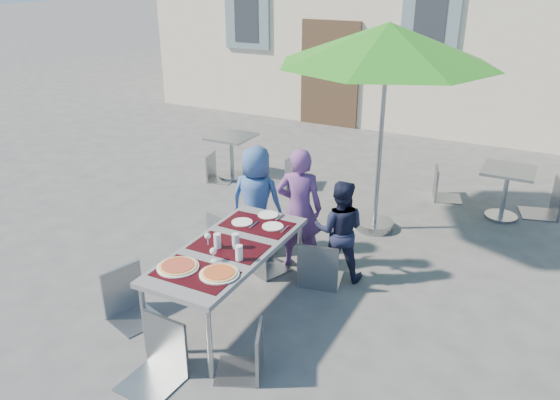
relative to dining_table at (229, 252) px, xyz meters
The scene contains 22 objects.
ground 0.85m from the dining_table, 75.44° to the right, with size 90.00×90.00×0.00m, color #454547.
dining_table is the anchor object (origin of this frame).
pizza_near_left 0.58m from the dining_table, 109.34° to the right, with size 0.37×0.37×0.03m.
pizza_near_right 0.52m from the dining_table, 66.92° to the right, with size 0.35×0.35×0.03m.
glassware 0.17m from the dining_table, 68.15° to the right, with size 0.48×0.37×0.15m.
place_settings 0.63m from the dining_table, 89.58° to the left, with size 0.59×0.50×0.01m.
child_0 1.35m from the dining_table, 108.38° to the left, with size 0.65×0.42×1.32m, color #365795.
child_1 1.20m from the dining_table, 81.54° to the left, with size 0.52×0.34×1.42m, color #693C7B.
child_2 1.34m from the dining_table, 59.23° to the left, with size 0.56×0.32×1.15m, color #161A32.
chair_0 1.24m from the dining_table, 123.71° to the left, with size 0.54×0.54×1.02m.
chair_1 0.87m from the dining_table, 97.53° to the left, with size 0.52×0.52×0.90m.
chair_2 1.07m from the dining_table, 57.53° to the left, with size 0.52×0.52×0.99m.
chair_3 1.01m from the dining_table, 150.13° to the right, with size 0.54×0.54×0.97m.
chair_4 0.92m from the dining_table, 48.38° to the right, with size 0.51×0.51×0.87m.
chair_5 1.07m from the dining_table, 92.77° to the right, with size 0.47×0.48×1.02m.
patio_umbrella 3.09m from the dining_table, 75.20° to the left, with size 2.64×2.64×2.63m.
cafe_table_0 3.87m from the dining_table, 121.71° to the left, with size 0.66×0.66×0.71m.
bg_chair_l_0 3.76m from the dining_table, 125.62° to the left, with size 0.44×0.44×0.84m.
bg_chair_r_0 3.49m from the dining_table, 108.54° to the left, with size 0.53×0.52×0.99m.
cafe_table_1 4.23m from the dining_table, 59.88° to the left, with size 0.67×0.67×0.71m.
bg_chair_l_1 4.15m from the dining_table, 72.77° to the left, with size 0.50×0.50×0.90m.
bg_chair_r_1 4.82m from the dining_table, 56.45° to the left, with size 0.55×0.55×1.02m.
Camera 1 is at (2.42, -3.38, 3.21)m, focal length 35.00 mm.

